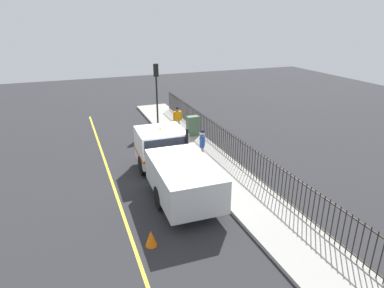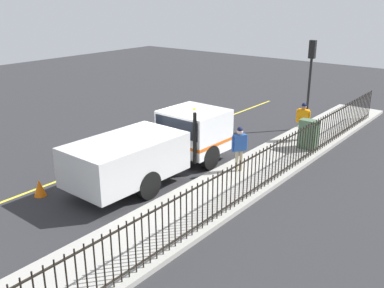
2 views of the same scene
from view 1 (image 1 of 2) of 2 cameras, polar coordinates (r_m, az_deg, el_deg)
name	(u,v)px [view 1 (image 1 of 2)]	position (r m, az deg, el deg)	size (l,w,h in m)	color
ground_plane	(165,177)	(16.31, -4.63, -5.67)	(59.03, 59.03, 0.00)	#2B2B2D
sidewalk_slab	(217,167)	(17.16, 4.25, -3.95)	(2.50, 26.83, 0.15)	#A3A099
lane_marking	(113,186)	(15.88, -13.33, -6.97)	(0.12, 24.15, 0.01)	yellow
work_truck	(171,160)	(15.07, -3.57, -2.82)	(2.45, 6.98, 2.42)	white
worker_standing	(202,142)	(17.30, 1.79, 0.36)	(0.44, 0.56, 1.72)	#264C99
pedestrian_distant	(178,117)	(21.69, -2.48, 4.68)	(0.63, 0.28, 1.72)	orange
iron_fence	(235,149)	(17.27, 7.44, -0.93)	(0.04, 22.84, 1.48)	black
traffic_light_near	(156,82)	(23.04, -6.13, 10.49)	(0.30, 0.21, 4.21)	black
utility_cabinet	(193,126)	(21.22, 0.13, 3.14)	(0.76, 0.45, 1.26)	#4C6B4C
traffic_cone	(151,238)	(11.78, -7.03, -15.71)	(0.41, 0.41, 0.59)	orange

